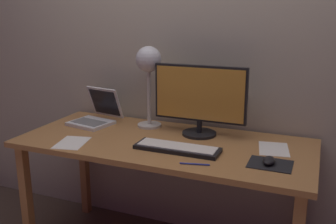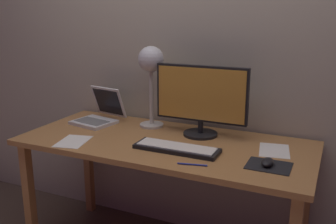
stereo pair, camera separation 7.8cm
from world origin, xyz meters
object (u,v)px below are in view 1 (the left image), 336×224
(keyboard_main, at_px, (177,148))
(laptop, at_px, (98,113))
(mouse, at_px, (269,160))
(desk_lamp, at_px, (149,66))
(monitor, at_px, (200,98))
(pen, at_px, (195,164))

(keyboard_main, distance_m, laptop, 0.71)
(laptop, height_order, mouse, laptop)
(laptop, bearing_deg, keyboard_main, -23.35)
(laptop, relative_size, desk_lamp, 0.66)
(laptop, bearing_deg, desk_lamp, 7.26)
(keyboard_main, bearing_deg, monitor, 84.55)
(desk_lamp, bearing_deg, pen, -46.39)
(monitor, relative_size, keyboard_main, 1.21)
(desk_lamp, xyz_separation_m, mouse, (0.77, -0.34, -0.35))
(pen, bearing_deg, mouse, 22.90)
(keyboard_main, relative_size, pen, 3.14)
(monitor, distance_m, keyboard_main, 0.35)
(monitor, xyz_separation_m, mouse, (0.43, -0.30, -0.20))
(laptop, distance_m, desk_lamp, 0.46)
(laptop, xyz_separation_m, mouse, (1.11, -0.30, -0.04))
(keyboard_main, bearing_deg, pen, -46.12)
(keyboard_main, distance_m, pen, 0.21)
(laptop, relative_size, mouse, 3.35)
(mouse, bearing_deg, desk_lamp, 156.13)
(keyboard_main, relative_size, mouse, 4.59)
(monitor, relative_size, desk_lamp, 1.08)
(monitor, relative_size, laptop, 1.65)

